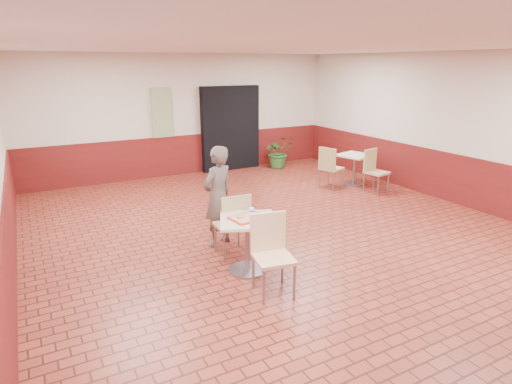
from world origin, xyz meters
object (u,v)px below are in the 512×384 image
chair_main_front (271,249)px  second_table (355,164)px  chair_main_back (234,222)px  main_table (248,236)px  customer (218,197)px  paper_cup (252,211)px  potted_plant (279,152)px  chair_second_front (374,168)px  serving_tray (248,218)px  long_john_donut (253,216)px  ring_donut (240,216)px  chair_second_left (330,166)px

chair_main_front → second_table: chair_main_front is taller
chair_main_back → second_table: chair_main_back is taller
main_table → second_table: (4.23, 2.71, -0.03)m
main_table → chair_main_back: chair_main_back is taller
customer → paper_cup: (0.08, -0.95, 0.05)m
potted_plant → chair_second_front: bearing=-77.1°
main_table → second_table: bearing=32.7°
serving_tray → potted_plant: potted_plant is taller
chair_main_front → chair_main_back: bearing=99.5°
long_john_donut → main_table: bearing=147.5°
main_table → paper_cup: 0.35m
long_john_donut → second_table: bearing=33.5°
customer → ring_donut: size_ratio=15.40×
long_john_donut → paper_cup: size_ratio=1.79×
second_table → potted_plant: 2.41m
ring_donut → chair_second_left: bearing=36.9°
paper_cup → second_table: (4.12, 2.63, -0.35)m
second_table → ring_donut: bearing=-148.2°
chair_main_back → paper_cup: chair_main_back is taller
serving_tray → chair_second_left: (3.51, 2.74, -0.24)m
paper_cup → second_table: bearing=32.6°
customer → second_table: 4.54m
ring_donut → potted_plant: bearing=53.8°
chair_second_left → chair_second_front: bearing=-152.4°
serving_tray → second_table: (4.23, 2.71, -0.29)m
serving_tray → long_john_donut: 0.08m
chair_main_front → serving_tray: (-0.02, 0.60, 0.22)m
serving_tray → long_john_donut: bearing=-32.5°
main_table → long_john_donut: long_john_donut is taller
customer → potted_plant: customer is taller
chair_main_front → main_table: bearing=101.8°
serving_tray → chair_second_front: 4.72m
chair_main_back → second_table: (4.20, 2.21, -0.06)m
chair_main_back → chair_second_left: (3.48, 2.23, -0.01)m
potted_plant → second_table: bearing=-73.8°
chair_main_back → main_table: bearing=89.8°
long_john_donut → second_table: 5.00m
customer → serving_tray: size_ratio=3.58×
second_table → chair_second_left: 0.72m
long_john_donut → second_table: long_john_donut is taller
potted_plant → long_john_donut: bearing=-124.6°
potted_plant → chair_second_left: bearing=-91.1°
chair_main_back → long_john_donut: size_ratio=6.30×
paper_cup → main_table: bearing=-142.4°
chair_main_back → paper_cup: 0.52m
paper_cup → second_table: paper_cup is taller
serving_tray → ring_donut: bearing=163.5°
chair_main_back → long_john_donut: bearing=96.8°
chair_main_front → chair_main_back: size_ratio=1.02×
chair_main_front → second_table: bearing=48.5°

